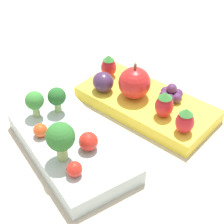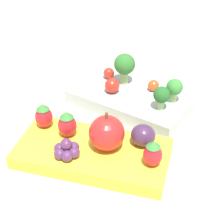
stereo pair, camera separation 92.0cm
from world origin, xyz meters
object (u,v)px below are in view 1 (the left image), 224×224
(cherry_tomato_0, at_px, (88,141))
(strawberry_0, at_px, (185,121))
(broccoli_floret_1, at_px, (57,97))
(grape_cluster, at_px, (171,94))
(bento_box_fruit, at_px, (146,104))
(broccoli_floret_0, at_px, (61,138))
(strawberry_1, at_px, (164,105))
(plum, at_px, (103,82))
(bento_box_savoury, at_px, (73,147))
(cherry_tomato_1, at_px, (74,169))
(broccoli_floret_2, at_px, (35,101))
(cherry_tomato_2, at_px, (40,130))
(apple, at_px, (135,83))
(strawberry_2, at_px, (109,66))

(cherry_tomato_0, relative_size, strawberry_0, 0.63)
(broccoli_floret_1, height_order, grape_cluster, broccoli_floret_1)
(bento_box_fruit, height_order, broccoli_floret_0, broccoli_floret_0)
(strawberry_1, height_order, plum, strawberry_1)
(bento_box_savoury, height_order, bento_box_fruit, bento_box_savoury)
(cherry_tomato_1, relative_size, strawberry_0, 0.49)
(broccoli_floret_1, distance_m, cherry_tomato_0, 0.10)
(bento_box_savoury, distance_m, broccoli_floret_1, 0.08)
(grape_cluster, bearing_deg, cherry_tomato_0, 91.18)
(plum, bearing_deg, broccoli_floret_0, 120.76)
(strawberry_1, bearing_deg, cherry_tomato_0, 82.77)
(broccoli_floret_2, bearing_deg, plum, -95.81)
(strawberry_1, relative_size, plum, 1.18)
(cherry_tomato_2, relative_size, apple, 0.33)
(broccoli_floret_2, distance_m, strawberry_0, 0.23)
(bento_box_savoury, distance_m, plum, 0.14)
(grape_cluster, bearing_deg, plum, 35.42)
(cherry_tomato_0, relative_size, grape_cluster, 0.67)
(cherry_tomato_0, distance_m, plum, 0.15)
(strawberry_1, xyz_separation_m, plum, (0.11, 0.03, -0.00))
(broccoli_floret_0, relative_size, cherry_tomato_0, 2.19)
(broccoli_floret_2, xyz_separation_m, grape_cluster, (-0.11, -0.19, -0.02))
(bento_box_savoury, bearing_deg, plum, -59.85)
(broccoli_floret_2, relative_size, strawberry_0, 1.02)
(bento_box_savoury, height_order, strawberry_0, strawberry_0)
(strawberry_1, bearing_deg, cherry_tomato_1, 92.65)
(broccoli_floret_0, bearing_deg, bento_box_savoury, -56.92)
(broccoli_floret_0, relative_size, broccoli_floret_1, 1.39)
(broccoli_floret_2, height_order, cherry_tomato_2, broccoli_floret_2)
(plum, bearing_deg, broccoli_floret_2, 84.19)
(broccoli_floret_0, height_order, apple, broccoli_floret_0)
(broccoli_floret_1, distance_m, strawberry_1, 0.17)
(grape_cluster, bearing_deg, broccoli_floret_1, 59.89)
(cherry_tomato_1, height_order, apple, apple)
(cherry_tomato_0, distance_m, cherry_tomato_2, 0.08)
(broccoli_floret_2, height_order, strawberry_0, broccoli_floret_2)
(cherry_tomato_2, xyz_separation_m, strawberry_2, (0.06, -0.18, 0.01))
(bento_box_fruit, xyz_separation_m, cherry_tomato_0, (-0.03, 0.15, 0.03))
(cherry_tomato_2, distance_m, strawberry_2, 0.19)
(broccoli_floret_1, xyz_separation_m, cherry_tomato_1, (-0.12, 0.06, -0.02))
(strawberry_0, distance_m, grape_cluster, 0.08)
(apple, xyz_separation_m, grape_cluster, (-0.05, -0.04, -0.02))
(bento_box_fruit, relative_size, cherry_tomato_2, 11.64)
(apple, relative_size, grape_cluster, 1.54)
(broccoli_floret_0, height_order, plum, broccoli_floret_0)
(broccoli_floret_0, relative_size, strawberry_0, 1.39)
(broccoli_floret_2, bearing_deg, cherry_tomato_1, 167.52)
(cherry_tomato_1, distance_m, grape_cluster, 0.22)
(strawberry_0, height_order, grape_cluster, strawberry_0)
(broccoli_floret_2, height_order, cherry_tomato_1, broccoli_floret_2)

